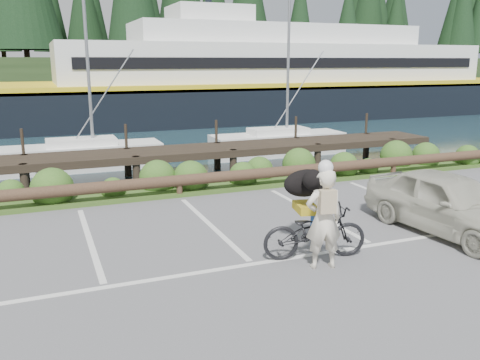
% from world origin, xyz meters
% --- Properties ---
extents(ground, '(72.00, 72.00, 0.00)m').
position_xyz_m(ground, '(0.00, 0.00, 0.00)').
color(ground, '#565658').
extents(harbor_backdrop, '(170.00, 160.00, 30.00)m').
position_xyz_m(harbor_backdrop, '(0.39, 78.47, -0.00)').
color(harbor_backdrop, '#162E36').
rests_on(harbor_backdrop, ground).
extents(vegetation_strip, '(34.00, 1.60, 0.10)m').
position_xyz_m(vegetation_strip, '(0.00, 5.30, 0.05)').
color(vegetation_strip, '#3D5B21').
rests_on(vegetation_strip, ground).
extents(log_rail, '(32.00, 0.30, 0.60)m').
position_xyz_m(log_rail, '(0.00, 4.60, 0.00)').
color(log_rail, '#443021').
rests_on(log_rail, ground).
extents(bicycle, '(2.03, 1.06, 1.02)m').
position_xyz_m(bicycle, '(1.18, -0.53, 0.51)').
color(bicycle, black).
rests_on(bicycle, ground).
extents(cyclist, '(0.73, 0.55, 1.79)m').
position_xyz_m(cyclist, '(1.09, -0.98, 0.89)').
color(cyclist, '#EEE4CA').
rests_on(cyclist, ground).
extents(dog, '(0.63, 1.00, 0.53)m').
position_xyz_m(dog, '(1.31, 0.07, 1.28)').
color(dog, black).
rests_on(dog, bicycle).
extents(parked_car, '(1.92, 3.98, 1.31)m').
position_xyz_m(parked_car, '(4.51, -0.32, 0.66)').
color(parked_car, '#B7B5A1').
rests_on(parked_car, ground).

